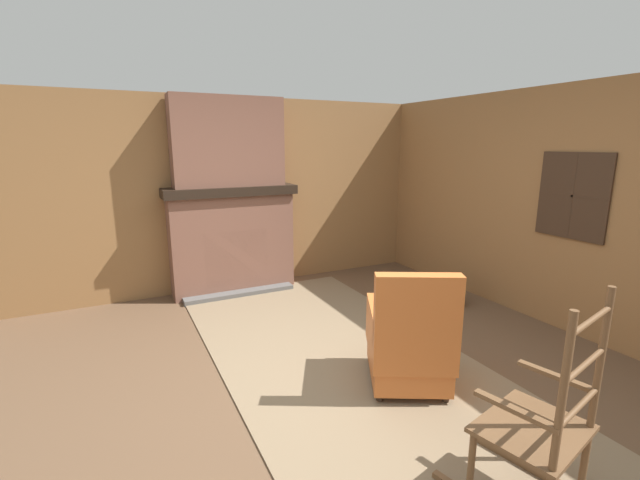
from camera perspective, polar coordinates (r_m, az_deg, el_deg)
The scene contains 11 objects.
ground_plane at distance 3.53m, azimuth 0.09°, elevation -18.74°, with size 14.00×14.00×0.00m, color brown.
wood_panel_wall_left at distance 5.59m, azimuth -12.37°, elevation 5.88°, with size 0.06×5.91×2.41m.
wood_panel_wall_back at distance 4.89m, azimuth 29.62°, elevation 3.61°, with size 5.91×0.09×2.41m.
fireplace_hearth at distance 5.47m, azimuth -11.55°, elevation -0.01°, with size 0.55×1.61×1.34m.
chimney_breast at distance 5.35m, azimuth -12.16°, elevation 12.67°, with size 0.30×1.33×1.06m.
area_rug at distance 3.93m, azimuth 2.49°, elevation -15.15°, with size 4.13×2.03×0.01m.
armchair at distance 3.43m, azimuth 11.80°, elevation -13.32°, with size 0.89×0.86×0.98m.
rocking_chair at distance 2.60m, azimuth 27.23°, elevation -22.19°, with size 0.90×0.67×1.19m.
firewood_stack at distance 5.27m, azimuth 16.09°, elevation -6.87°, with size 0.45×0.42×0.24m.
oil_lamp_vase at distance 5.35m, azimuth -14.63°, elevation 7.94°, with size 0.13×0.13×0.28m.
storage_case at distance 5.48m, azimuth -9.34°, elevation 7.88°, with size 0.17×0.28×0.12m.
Camera 1 is at (2.70, -1.35, 1.84)m, focal length 24.00 mm.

